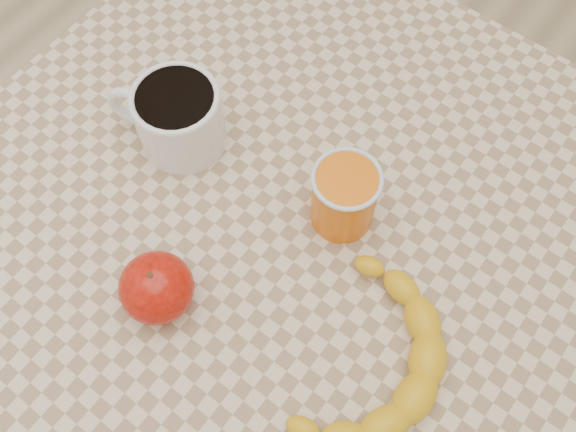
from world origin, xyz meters
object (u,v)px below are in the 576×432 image
Objects in this scene: coffee_mug at (177,116)px; banana at (371,362)px; apple at (157,288)px; table at (288,254)px; orange_juice_glass at (344,197)px.

coffee_mug reaches higher than banana.
banana is (0.21, 0.07, -0.02)m from apple.
apple is 0.39× the size of banana.
orange_juice_glass reaches higher than table.
orange_juice_glass is at bearing 8.24° from coffee_mug.
table is 0.14m from orange_juice_glass.
apple is (-0.09, -0.19, -0.01)m from orange_juice_glass.
banana is at bearing -45.51° from orange_juice_glass.
apple reaches higher than table.
apple is at bearing -115.65° from orange_juice_glass.
coffee_mug reaches higher than apple.
coffee_mug is (-0.17, 0.01, 0.13)m from table.
orange_juice_glass is at bearing 47.09° from table.
coffee_mug is 0.21m from orange_juice_glass.
table is at bearing 70.84° from apple.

